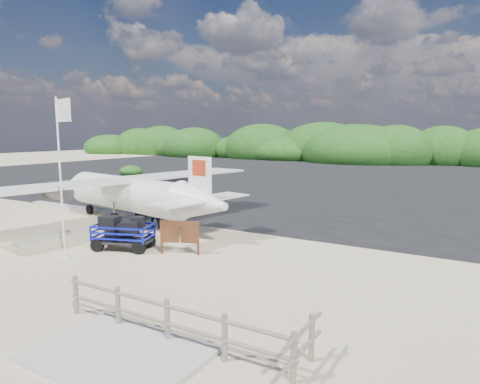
{
  "coord_description": "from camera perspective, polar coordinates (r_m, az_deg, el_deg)",
  "views": [
    {
      "loc": [
        11.9,
        -11.81,
        4.61
      ],
      "look_at": [
        2.33,
        4.32,
        1.97
      ],
      "focal_mm": 32.0,
      "sensor_mm": 36.0,
      "label": 1
    }
  ],
  "objects": [
    {
      "name": "ground",
      "position": [
        17.38,
        -14.12,
        -7.6
      ],
      "size": [
        160.0,
        160.0,
        0.0
      ],
      "primitive_type": "plane",
      "color": "beige"
    },
    {
      "name": "asphalt_apron",
      "position": [
        43.71,
        14.73,
        1.7
      ],
      "size": [
        90.0,
        50.0,
        0.04
      ],
      "primitive_type": null,
      "color": "#B2B2B2",
      "rests_on": "ground"
    },
    {
      "name": "lagoon",
      "position": [
        25.2,
        -26.38,
        -3.36
      ],
      "size": [
        9.0,
        7.0,
        0.4
      ],
      "primitive_type": null,
      "color": "#B2B2B2",
      "rests_on": "ground"
    },
    {
      "name": "walkway_pad",
      "position": [
        9.79,
        -16.05,
        -20.38
      ],
      "size": [
        3.5,
        2.5,
        0.1
      ],
      "primitive_type": null,
      "color": "#B2B2B2",
      "rests_on": "ground"
    },
    {
      "name": "vegetation_band",
      "position": [
        68.01,
        20.59,
        3.62
      ],
      "size": [
        124.0,
        8.0,
        4.4
      ],
      "primitive_type": null,
      "color": "#B2B2B2",
      "rests_on": "ground"
    },
    {
      "name": "fence",
      "position": [
        10.11,
        -9.62,
        -19.19
      ],
      "size": [
        6.4,
        2.0,
        1.1
      ],
      "primitive_type": null,
      "color": "#B2B2B2",
      "rests_on": "ground"
    },
    {
      "name": "baggage_cart",
      "position": [
        17.63,
        -15.22,
        -7.41
      ],
      "size": [
        2.73,
        2.09,
        1.21
      ],
      "primitive_type": null,
      "rotation": [
        0.0,
        0.0,
        0.33
      ],
      "color": "#0B13AC",
      "rests_on": "ground"
    },
    {
      "name": "flagpole",
      "position": [
        17.21,
        -22.28,
        -8.12
      ],
      "size": [
        1.25,
        0.76,
        5.83
      ],
      "primitive_type": null,
      "rotation": [
        0.0,
        0.0,
        -0.25
      ],
      "color": "white",
      "rests_on": "ground"
    },
    {
      "name": "signboard",
      "position": [
        16.55,
        -8.01,
        -8.22
      ],
      "size": [
        1.54,
        0.75,
        1.32
      ],
      "primitive_type": null,
      "rotation": [
        0.0,
        0.0,
        0.39
      ],
      "color": "#572F18",
      "rests_on": "ground"
    },
    {
      "name": "crew_a",
      "position": [
        21.59,
        -8.95,
        -2.04
      ],
      "size": [
        0.65,
        0.44,
        1.75
      ],
      "primitive_type": "imported",
      "rotation": [
        0.0,
        0.0,
        3.11
      ],
      "color": "#141349",
      "rests_on": "ground"
    },
    {
      "name": "crew_b",
      "position": [
        21.02,
        -11.25,
        -2.19
      ],
      "size": [
        1.07,
        0.93,
        1.87
      ],
      "primitive_type": "imported",
      "rotation": [
        0.0,
        0.0,
        3.41
      ],
      "color": "#141349",
      "rests_on": "ground"
    }
  ]
}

